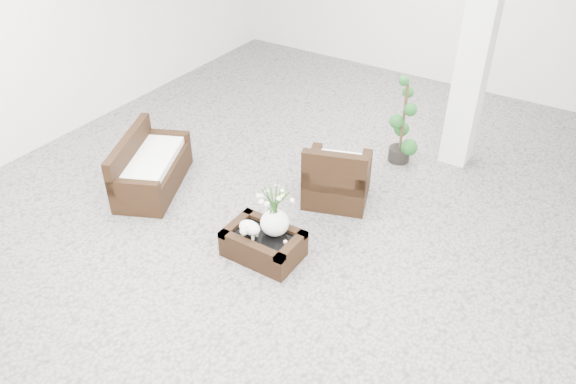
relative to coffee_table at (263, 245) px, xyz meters
The scene contains 9 objects.
ground 0.65m from the coffee_table, 89.26° to the left, with size 11.00×11.00×0.00m, color gray.
column 3.97m from the coffee_table, 70.61° to the left, with size 0.40×0.40×3.50m, color white.
coffee_table is the anchor object (origin of this frame).
sheep_figurine 0.30m from the coffee_table, 140.19° to the right, with size 0.28×0.23×0.21m, color white.
planter_narcissus 0.57m from the coffee_table, 45.00° to the left, with size 0.44×0.44×0.80m, color white, non-canonical shape.
tealight 0.35m from the coffee_table, ahead, with size 0.04×0.04×0.03m, color white.
armchair 1.57m from the coffee_table, 83.83° to the left, with size 0.84×0.81×0.90m, color black.
loveseat 2.20m from the coffee_table, 169.93° to the left, with size 1.47×0.70×0.78m, color black.
topiary 3.01m from the coffee_table, 80.46° to the left, with size 0.36×0.36×1.35m, color #174819, non-canonical shape.
Camera 1 is at (3.02, -4.83, 4.52)m, focal length 35.03 mm.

